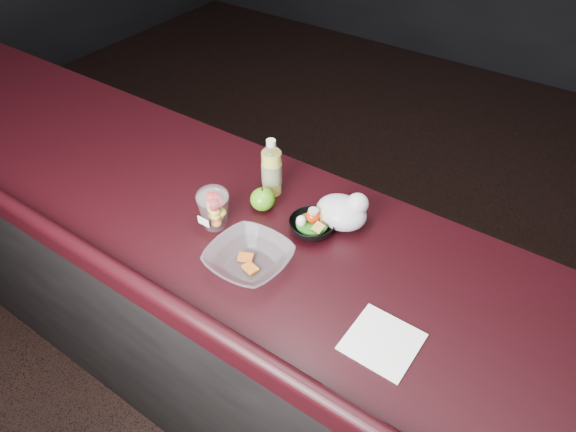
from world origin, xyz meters
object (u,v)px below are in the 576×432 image
Objects in this scene: lemonade_bottle at (272,171)px; green_apple at (263,199)px; snack_bowl at (312,225)px; takeout_bowl at (249,259)px; fruit_cup at (213,207)px.

lemonade_bottle reaches higher than green_apple.
lemonade_bottle reaches higher than snack_bowl.
takeout_bowl is (0.11, -0.21, -0.01)m from green_apple.
lemonade_bottle is 0.33m from takeout_bowl.
takeout_bowl is (-0.06, -0.21, 0.00)m from snack_bowl.
lemonade_bottle is 1.30× the size of snack_bowl.
green_apple is 0.18m from snack_bowl.
snack_bowl is at bearing 28.88° from fruit_cup.
fruit_cup is at bearing -116.34° from green_apple.
snack_bowl is 0.22m from takeout_bowl.
snack_bowl is 0.67× the size of takeout_bowl.
fruit_cup is 0.61× the size of takeout_bowl.
snack_bowl is (0.25, 0.14, -0.04)m from fruit_cup.
takeout_bowl is at bearing -21.89° from fruit_cup.
snack_bowl reaches higher than takeout_bowl.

